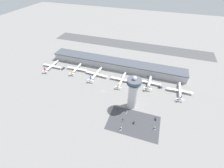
{
  "coord_description": "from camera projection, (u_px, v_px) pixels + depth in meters",
  "views": [
    {
      "loc": [
        66.83,
        -157.79,
        157.66
      ],
      "look_at": [
        10.53,
        13.18,
        6.78
      ],
      "focal_mm": 24.0,
      "sensor_mm": 36.0,
      "label": 1
    }
  ],
  "objects": [
    {
      "name": "runway_strip",
      "position": [
        128.0,
        45.0,
        356.58
      ],
      "size": [
        372.87,
        44.0,
        0.01
      ],
      "primitive_type": "cube",
      "color": "#515154",
      "rests_on": "ground"
    },
    {
      "name": "service_truck_catering",
      "position": [
        160.0,
        87.0,
        237.28
      ],
      "size": [
        7.11,
        4.78,
        3.08
      ],
      "color": "black",
      "rests_on": "ground"
    },
    {
      "name": "car_white_wagon",
      "position": [
        155.0,
        128.0,
        180.48
      ],
      "size": [
        1.78,
        4.29,
        1.57
      ],
      "color": "black",
      "rests_on": "ground"
    },
    {
      "name": "airplane_gate_delta",
      "position": [
        122.0,
        80.0,
        248.21
      ],
      "size": [
        40.67,
        41.95,
        11.56
      ],
      "color": "white",
      "rests_on": "ground"
    },
    {
      "name": "car_green_van",
      "position": [
        117.0,
        110.0,
        203.07
      ],
      "size": [
        1.82,
        4.75,
        1.55
      ],
      "color": "black",
      "rests_on": "ground"
    },
    {
      "name": "ground_plane",
      "position": [
        103.0,
        91.0,
        232.16
      ],
      "size": [
        1000.0,
        1000.0,
        0.0
      ],
      "primitive_type": "plane",
      "color": "gray"
    },
    {
      "name": "service_truck_fuel",
      "position": [
        63.0,
        69.0,
        278.2
      ],
      "size": [
        4.21,
        8.79,
        2.71
      ],
      "color": "black",
      "rests_on": "ground"
    },
    {
      "name": "airplane_gate_foxtrot",
      "position": [
        180.0,
        91.0,
        227.08
      ],
      "size": [
        38.37,
        39.59,
        12.02
      ],
      "color": "white",
      "rests_on": "ground"
    },
    {
      "name": "airplane_gate_alpha",
      "position": [
        52.0,
        66.0,
        280.15
      ],
      "size": [
        38.51,
        40.12,
        11.85
      ],
      "color": "silver",
      "rests_on": "ground"
    },
    {
      "name": "car_blue_compact",
      "position": [
        156.0,
        119.0,
        191.02
      ],
      "size": [
        1.82,
        4.8,
        1.59
      ],
      "color": "black",
      "rests_on": "ground"
    },
    {
      "name": "airplane_gate_charlie",
      "position": [
        96.0,
        74.0,
        259.99
      ],
      "size": [
        42.06,
        41.8,
        13.05
      ],
      "color": "white",
      "rests_on": "ground"
    },
    {
      "name": "car_black_suv",
      "position": [
        134.0,
        123.0,
        186.79
      ],
      "size": [
        1.97,
        4.07,
        1.55
      ],
      "color": "black",
      "rests_on": "ground"
    },
    {
      "name": "parking_lot_surface",
      "position": [
        133.0,
        123.0,
        187.47
      ],
      "size": [
        64.0,
        40.0,
        0.01
      ],
      "primitive_type": "cube",
      "color": "#424247",
      "rests_on": "ground"
    },
    {
      "name": "car_yellow_taxi",
      "position": [
        123.0,
        120.0,
        190.18
      ],
      "size": [
        1.87,
        4.06,
        1.41
      ],
      "color": "black",
      "rests_on": "ground"
    },
    {
      "name": "airplane_gate_bravo",
      "position": [
        77.0,
        69.0,
        272.59
      ],
      "size": [
        38.83,
        34.89,
        11.9
      ],
      "color": "white",
      "rests_on": "ground"
    },
    {
      "name": "control_tower",
      "position": [
        133.0,
        92.0,
        192.18
      ],
      "size": [
        18.12,
        18.12,
        51.59
      ],
      "color": "silver",
      "rests_on": "ground"
    },
    {
      "name": "car_grey_coupe",
      "position": [
        121.0,
        129.0,
        180.05
      ],
      "size": [
        1.92,
        4.73,
        1.39
      ],
      "color": "black",
      "rests_on": "ground"
    },
    {
      "name": "car_red_hatchback",
      "position": [
        126.0,
        112.0,
        199.66
      ],
      "size": [
        1.91,
        4.21,
        1.51
      ],
      "color": "black",
      "rests_on": "ground"
    },
    {
      "name": "service_truck_baggage",
      "position": [
        149.0,
        88.0,
        236.65
      ],
      "size": [
        6.44,
        7.11,
        2.45
      ],
      "color": "black",
      "rests_on": "ground"
    },
    {
      "name": "terminal_building",
      "position": [
        116.0,
        64.0,
        278.38
      ],
      "size": [
        248.58,
        25.0,
        14.54
      ],
      "color": "#B2B2B7",
      "rests_on": "ground"
    },
    {
      "name": "airplane_gate_echo",
      "position": [
        149.0,
        82.0,
        242.22
      ],
      "size": [
        37.28,
        34.11,
        14.1
      ],
      "color": "silver",
      "rests_on": "ground"
    }
  ]
}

